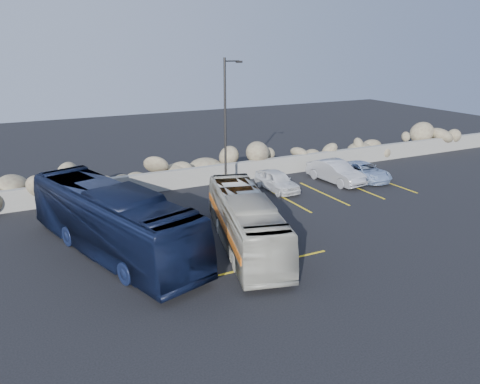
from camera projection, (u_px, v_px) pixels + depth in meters
name	position (u px, v px, depth m)	size (l,w,h in m)	color
ground	(268.00, 267.00, 19.19)	(90.00, 90.00, 0.00)	black
seawall	(173.00, 180.00, 29.24)	(60.00, 0.40, 1.20)	gray
riprap_pile	(166.00, 165.00, 30.05)	(54.00, 2.80, 2.60)	#867158
parking_lines	(291.00, 209.00, 25.91)	(18.16, 9.36, 0.01)	yellow
lamppost	(226.00, 124.00, 27.07)	(1.14, 0.18, 8.00)	#2C2A27
vintage_bus	(246.00, 221.00, 20.73)	(2.05, 8.77, 2.44)	beige
tour_coach	(113.00, 220.00, 20.02)	(2.53, 10.81, 3.01)	black
car_a	(277.00, 181.00, 28.97)	(1.47, 3.66, 1.25)	white
car_b	(336.00, 172.00, 30.59)	(1.52, 4.35, 1.43)	#BBBBC1
car_d	(363.00, 171.00, 31.29)	(1.91, 4.14, 1.15)	#96AED5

